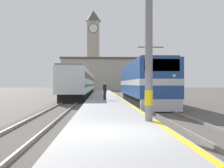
# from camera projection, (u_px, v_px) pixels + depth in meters

# --- Properties ---
(ground_plane) EXTENTS (200.00, 200.00, 0.00)m
(ground_plane) POSITION_uv_depth(u_px,v_px,m) (104.00, 97.00, 37.86)
(ground_plane) COLOR #514C47
(platform) EXTENTS (3.46, 140.00, 0.45)m
(platform) POSITION_uv_depth(u_px,v_px,m) (104.00, 97.00, 32.86)
(platform) COLOR #999999
(platform) RESTS_ON ground
(rail_track_near) EXTENTS (2.83, 140.00, 0.16)m
(rail_track_near) POSITION_uv_depth(u_px,v_px,m) (131.00, 99.00, 33.03)
(rail_track_near) COLOR #514C47
(rail_track_near) RESTS_ON ground
(rail_track_far) EXTENTS (2.83, 140.00, 0.16)m
(rail_track_far) POSITION_uv_depth(u_px,v_px,m) (77.00, 99.00, 32.70)
(rail_track_far) COLOR #514C47
(rail_track_far) RESTS_ON ground
(locomotive_train) EXTENTS (2.92, 14.96, 4.81)m
(locomotive_train) POSITION_uv_depth(u_px,v_px,m) (143.00, 83.00, 24.23)
(locomotive_train) COLOR black
(locomotive_train) RESTS_ON ground
(passenger_train) EXTENTS (2.92, 43.21, 3.82)m
(passenger_train) POSITION_uv_depth(u_px,v_px,m) (83.00, 83.00, 45.73)
(passenger_train) COLOR black
(passenger_train) RESTS_ON ground
(catenary_mast) EXTENTS (2.40, 0.32, 7.88)m
(catenary_mast) POSITION_uv_depth(u_px,v_px,m) (150.00, 22.00, 10.21)
(catenary_mast) COLOR gray
(catenary_mast) RESTS_ON platform
(person_on_platform) EXTENTS (0.34, 0.34, 1.57)m
(person_on_platform) POSITION_uv_depth(u_px,v_px,m) (105.00, 91.00, 23.68)
(person_on_platform) COLOR #23232D
(person_on_platform) RESTS_ON platform
(clock_tower) EXTENTS (4.78, 4.78, 25.32)m
(clock_tower) POSITION_uv_depth(u_px,v_px,m) (93.00, 48.00, 83.24)
(clock_tower) COLOR #ADA393
(clock_tower) RESTS_ON ground
(station_building) EXTENTS (23.85, 8.08, 9.30)m
(station_building) POSITION_uv_depth(u_px,v_px,m) (103.00, 74.00, 75.47)
(station_building) COLOR #B7B2A3
(station_building) RESTS_ON ground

